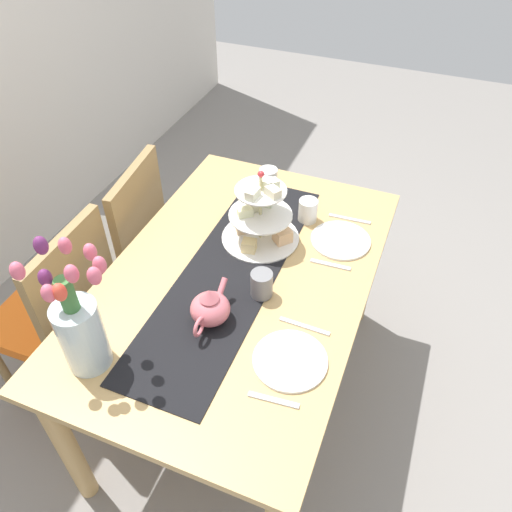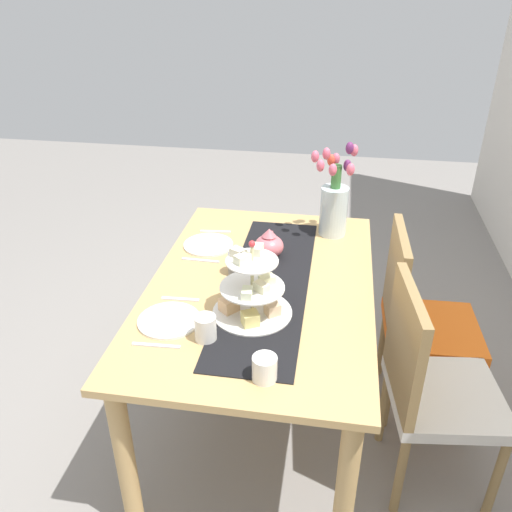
{
  "view_description": "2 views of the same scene",
  "coord_description": "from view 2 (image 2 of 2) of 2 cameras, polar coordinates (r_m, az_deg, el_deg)",
  "views": [
    {
      "loc": [
        -1.17,
        -0.53,
        2.02
      ],
      "look_at": [
        0.02,
        -0.06,
        0.84
      ],
      "focal_mm": 35.24,
      "sensor_mm": 36.0,
      "label": 1
    },
    {
      "loc": [
        1.82,
        0.28,
        1.9
      ],
      "look_at": [
        -0.08,
        -0.03,
        0.83
      ],
      "focal_mm": 36.95,
      "sensor_mm": 36.0,
      "label": 2
    }
  ],
  "objects": [
    {
      "name": "dinner_plate_left",
      "position": [
        2.46,
        -5.18,
        1.22
      ],
      "size": [
        0.23,
        0.23,
        0.01
      ],
      "primitive_type": "cylinder",
      "color": "white",
      "rests_on": "dining_table"
    },
    {
      "name": "chair_right",
      "position": [
        2.16,
        18.26,
        -12.94
      ],
      "size": [
        0.47,
        0.47,
        0.91
      ],
      "color": "olive",
      "rests_on": "ground_plane"
    },
    {
      "name": "mug_grey",
      "position": [
        2.21,
        -2.07,
        -0.78
      ],
      "size": [
        0.08,
        0.08,
        0.09
      ],
      "primitive_type": "cylinder",
      "color": "slate",
      "rests_on": "table_runner"
    },
    {
      "name": "tiered_cake_stand",
      "position": [
        1.94,
        -0.49,
        -4.01
      ],
      "size": [
        0.3,
        0.3,
        0.3
      ],
      "color": "beige",
      "rests_on": "table_runner"
    },
    {
      "name": "table_runner",
      "position": [
        2.16,
        1.36,
        -2.99
      ],
      "size": [
        1.15,
        0.32,
        0.0
      ],
      "primitive_type": "cube",
      "color": "black",
      "rests_on": "dining_table"
    },
    {
      "name": "teapot",
      "position": [
        2.33,
        1.42,
        1.2
      ],
      "size": [
        0.24,
        0.13,
        0.14
      ],
      "color": "#D66B75",
      "rests_on": "table_runner"
    },
    {
      "name": "cream_jug",
      "position": [
        1.68,
        0.94,
        -12.06
      ],
      "size": [
        0.08,
        0.08,
        0.08
      ],
      "primitive_type": "cylinder",
      "color": "white",
      "rests_on": "dining_table"
    },
    {
      "name": "dinner_plate_right",
      "position": [
        1.97,
        -9.4,
        -6.88
      ],
      "size": [
        0.23,
        0.23,
        0.01
      ],
      "primitive_type": "cylinder",
      "color": "white",
      "rests_on": "dining_table"
    },
    {
      "name": "ground_plane",
      "position": [
        2.64,
        0.48,
        -16.82
      ],
      "size": [
        8.0,
        8.0,
        0.0
      ],
      "primitive_type": "plane",
      "color": "gray"
    },
    {
      "name": "fork_right",
      "position": [
        2.09,
        -8.2,
        -4.64
      ],
      "size": [
        0.02,
        0.15,
        0.01
      ],
      "primitive_type": "cube",
      "rotation": [
        0.0,
        0.0,
        0.05
      ],
      "color": "silver",
      "rests_on": "dining_table"
    },
    {
      "name": "fork_left",
      "position": [
        2.59,
        -4.41,
        2.66
      ],
      "size": [
        0.03,
        0.15,
        0.01
      ],
      "primitive_type": "cube",
      "rotation": [
        0.0,
        0.0,
        0.1
      ],
      "color": "silver",
      "rests_on": "dining_table"
    },
    {
      "name": "dining_table",
      "position": [
        2.23,
        0.54,
        -5.46
      ],
      "size": [
        1.41,
        0.91,
        0.75
      ],
      "color": "tan",
      "rests_on": "ground_plane"
    },
    {
      "name": "chair_left",
      "position": [
        2.5,
        17.07,
        -6.24
      ],
      "size": [
        0.43,
        0.43,
        0.91
      ],
      "color": "olive",
      "rests_on": "ground_plane"
    },
    {
      "name": "knife_left",
      "position": [
        2.34,
        -6.03,
        -0.46
      ],
      "size": [
        0.02,
        0.17,
        0.01
      ],
      "primitive_type": "cube",
      "rotation": [
        0.0,
        0.0,
        -0.02
      ],
      "color": "silver",
      "rests_on": "dining_table"
    },
    {
      "name": "knife_right",
      "position": [
        1.87,
        -10.76,
        -9.49
      ],
      "size": [
        0.02,
        0.17,
        0.01
      ],
      "primitive_type": "cube",
      "rotation": [
        0.0,
        0.0,
        0.05
      ],
      "color": "silver",
      "rests_on": "dining_table"
    },
    {
      "name": "tulip_vase",
      "position": [
        2.52,
        8.45,
        5.75
      ],
      "size": [
        0.2,
        0.21,
        0.46
      ],
      "color": "silver",
      "rests_on": "dining_table"
    },
    {
      "name": "mug_white_text",
      "position": [
        1.85,
        -5.49,
        -7.78
      ],
      "size": [
        0.08,
        0.08,
        0.09
      ],
      "primitive_type": "cylinder",
      "color": "white",
      "rests_on": "dining_table"
    }
  ]
}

